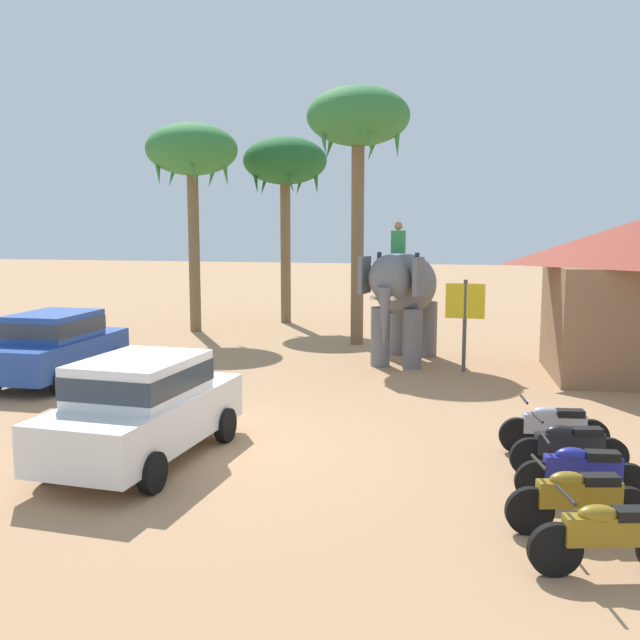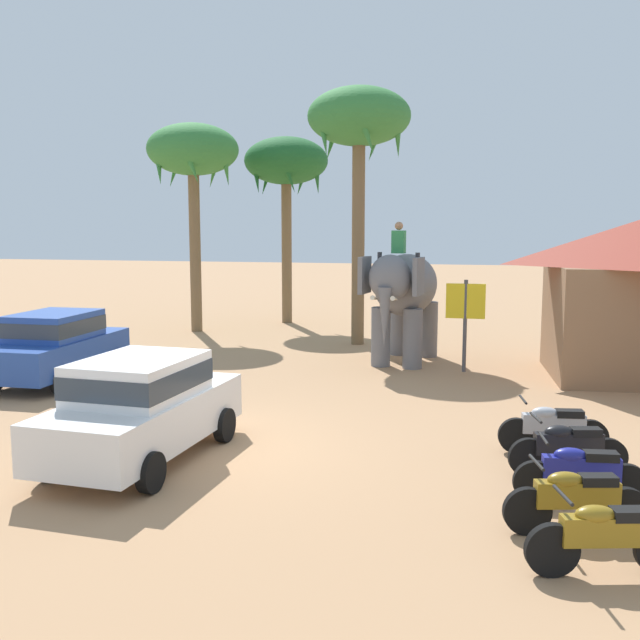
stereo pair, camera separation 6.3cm
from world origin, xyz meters
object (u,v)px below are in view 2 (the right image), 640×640
Objects in this scene: motorcycle_nearest_camera at (607,535)px; motorcycle_mid_row at (581,472)px; car_parked_far_side at (57,344)px; elephant_with_mahout at (404,291)px; car_sedan_foreground at (142,404)px; motorcycle_fourth_in_row at (568,447)px; palm_tree_left_of_road at (193,155)px; signboard_yellow at (465,307)px; motorcycle_second_in_row at (576,498)px; motorcycle_far_in_row at (553,427)px; palm_tree_near_hut at (286,165)px; palm_tree_behind_elephant at (359,124)px.

motorcycle_nearest_camera and motorcycle_mid_row have the same top height.
elephant_with_mahout reaches higher than car_parked_far_side.
motorcycle_fourth_in_row is at bearing 6.68° from car_sedan_foreground.
signboard_yellow is (9.65, -5.13, -4.55)m from palm_tree_left_of_road.
motorcycle_nearest_camera is at bearing -78.68° from motorcycle_second_in_row.
motorcycle_far_in_row is at bearing 92.94° from motorcycle_nearest_camera.
car_sedan_foreground is 6.93m from car_parked_far_side.
motorcycle_nearest_camera is (11.53, -7.37, -0.46)m from car_parked_far_side.
car_parked_far_side is 0.58× the size of palm_tree_near_hut.
car_sedan_foreground is 1.01× the size of car_parked_far_side.
motorcycle_nearest_camera is 3.16m from motorcycle_fourth_in_row.
motorcycle_second_in_row is (-0.21, 1.03, 0.00)m from motorcycle_nearest_camera.
car_sedan_foreground is at bearing -108.44° from elephant_with_mahout.
palm_tree_left_of_road is at bearing 129.55° from motorcycle_mid_row.
palm_tree_behind_elephant is (1.32, 12.11, 5.97)m from car_sedan_foreground.
palm_tree_left_of_road is (-0.02, 8.60, 5.31)m from car_parked_far_side.
car_sedan_foreground reaches higher than motorcycle_second_in_row.
car_sedan_foreground is 9.88m from elephant_with_mahout.
car_parked_far_side is at bearing -160.18° from signboard_yellow.
elephant_with_mahout is at bearing 152.77° from signboard_yellow.
motorcycle_mid_row is (3.56, -9.68, -1.53)m from elephant_with_mahout.
motorcycle_nearest_camera and motorcycle_second_in_row have the same top height.
motorcycle_mid_row is at bearing -78.07° from signboard_yellow.
car_sedan_foreground reaches higher than motorcycle_fourth_in_row.
palm_tree_left_of_road is 11.83m from signboard_yellow.
motorcycle_nearest_camera is 2.03m from motorcycle_mid_row.
elephant_with_mahout is 9.97m from palm_tree_left_of_road.
palm_tree_left_of_road is at bearing 166.54° from palm_tree_behind_elephant.
palm_tree_near_hut reaches higher than motorcycle_second_in_row.
palm_tree_left_of_road is (-11.50, 13.93, 5.77)m from motorcycle_mid_row.
signboard_yellow is at bearing -28.02° from palm_tree_left_of_road.
palm_tree_near_hut is 2.97× the size of signboard_yellow.
motorcycle_nearest_camera is (6.71, -2.39, -0.46)m from car_sedan_foreground.
car_sedan_foreground is 2.36× the size of motorcycle_second_in_row.
motorcycle_far_in_row is (3.38, -7.46, -1.53)m from elephant_with_mahout.
palm_tree_near_hut is (-8.80, 17.91, 5.60)m from motorcycle_second_in_row.
palm_tree_near_hut is at bearing 126.81° from elephant_with_mahout.
motorcycle_fourth_in_row is at bearing 86.90° from motorcycle_second_in_row.
palm_tree_behind_elephant is at bearing 110.39° from motorcycle_nearest_camera.
elephant_with_mahout is 2.25× the size of motorcycle_nearest_camera.
motorcycle_mid_row is at bearing 80.66° from motorcycle_second_in_row.
palm_tree_behind_elephant is (6.14, 7.13, 5.97)m from car_parked_far_side.
car_parked_far_side reaches higher than motorcycle_nearest_camera.
signboard_yellow is at bearing -27.23° from elephant_with_mahout.
car_parked_far_side is at bearing 147.43° from motorcycle_nearest_camera.
car_parked_far_side is 2.30× the size of motorcycle_far_in_row.
motorcycle_fourth_in_row is (-0.09, 3.16, 0.00)m from motorcycle_nearest_camera.
car_parked_far_side is 12.91m from palm_tree_near_hut.
motorcycle_fourth_in_row is at bearing 91.65° from motorcycle_nearest_camera.
car_sedan_foreground is 0.52× the size of palm_tree_behind_elephant.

